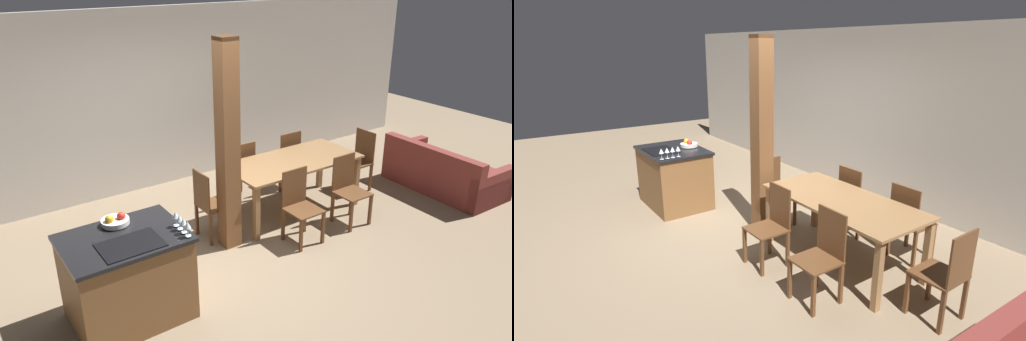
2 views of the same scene
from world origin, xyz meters
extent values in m
plane|color=#847056|center=(0.00, 0.00, 0.00)|extent=(16.00, 16.00, 0.00)
cube|color=beige|center=(0.00, 2.52, 1.35)|extent=(11.20, 0.08, 2.70)
cube|color=brown|center=(-1.27, -0.30, 0.43)|extent=(1.09, 0.81, 0.86)
cube|color=black|center=(-1.27, -0.30, 0.88)|extent=(1.13, 0.85, 0.04)
cube|color=black|center=(-1.27, -0.49, 0.91)|extent=(0.56, 0.40, 0.01)
cylinder|color=silver|center=(-1.24, -0.04, 0.94)|extent=(0.27, 0.27, 0.05)
sphere|color=red|center=(-1.18, -0.06, 0.99)|extent=(0.08, 0.08, 0.08)
sphere|color=gold|center=(-1.30, -0.06, 0.99)|extent=(0.08, 0.08, 0.08)
cylinder|color=silver|center=(-0.77, -0.66, 0.92)|extent=(0.06, 0.06, 0.00)
cylinder|color=silver|center=(-0.77, -0.66, 0.96)|extent=(0.01, 0.01, 0.08)
cone|color=silver|center=(-0.77, -0.66, 1.03)|extent=(0.07, 0.07, 0.07)
cylinder|color=silver|center=(-0.77, -0.58, 0.92)|extent=(0.06, 0.06, 0.00)
cylinder|color=silver|center=(-0.77, -0.58, 0.96)|extent=(0.01, 0.01, 0.08)
cone|color=silver|center=(-0.77, -0.58, 1.03)|extent=(0.07, 0.07, 0.07)
cylinder|color=silver|center=(-0.77, -0.50, 0.92)|extent=(0.06, 0.06, 0.00)
cylinder|color=silver|center=(-0.77, -0.50, 0.96)|extent=(0.01, 0.01, 0.08)
cone|color=silver|center=(-0.77, -0.50, 1.03)|extent=(0.07, 0.07, 0.07)
cylinder|color=silver|center=(-0.77, -0.41, 0.92)|extent=(0.06, 0.06, 0.00)
cylinder|color=silver|center=(-0.77, -0.41, 0.96)|extent=(0.01, 0.01, 0.08)
cone|color=silver|center=(-0.77, -0.41, 1.03)|extent=(0.07, 0.07, 0.07)
cube|color=olive|center=(1.47, 0.57, 0.75)|extent=(1.87, 0.90, 0.03)
cube|color=olive|center=(0.60, 0.19, 0.37)|extent=(0.07, 0.07, 0.74)
cube|color=olive|center=(2.34, 0.19, 0.37)|extent=(0.07, 0.07, 0.74)
cube|color=olive|center=(0.60, 0.96, 0.37)|extent=(0.07, 0.07, 0.74)
cube|color=olive|center=(2.34, 0.96, 0.37)|extent=(0.07, 0.07, 0.74)
cube|color=brown|center=(1.05, -0.17, 0.44)|extent=(0.40, 0.40, 0.02)
cube|color=brown|center=(1.05, 0.02, 0.69)|extent=(0.38, 0.02, 0.47)
cube|color=brown|center=(0.88, -0.35, 0.22)|extent=(0.04, 0.04, 0.43)
cube|color=brown|center=(1.23, -0.35, 0.22)|extent=(0.04, 0.04, 0.43)
cube|color=brown|center=(0.88, 0.00, 0.22)|extent=(0.04, 0.04, 0.43)
cube|color=brown|center=(1.23, 0.00, 0.22)|extent=(0.04, 0.04, 0.43)
cube|color=brown|center=(1.89, -0.17, 0.44)|extent=(0.40, 0.40, 0.02)
cube|color=brown|center=(1.89, 0.02, 0.69)|extent=(0.38, 0.02, 0.47)
cube|color=brown|center=(1.72, -0.35, 0.22)|extent=(0.04, 0.04, 0.43)
cube|color=brown|center=(2.07, -0.35, 0.22)|extent=(0.04, 0.04, 0.43)
cube|color=brown|center=(1.72, 0.00, 0.22)|extent=(0.04, 0.04, 0.43)
cube|color=brown|center=(2.07, 0.00, 0.22)|extent=(0.04, 0.04, 0.43)
cube|color=brown|center=(1.05, 1.32, 0.44)|extent=(0.40, 0.40, 0.02)
cube|color=brown|center=(1.05, 1.13, 0.69)|extent=(0.38, 0.02, 0.47)
cube|color=brown|center=(1.23, 1.50, 0.22)|extent=(0.04, 0.04, 0.43)
cube|color=brown|center=(0.88, 1.50, 0.22)|extent=(0.04, 0.04, 0.43)
cube|color=brown|center=(1.23, 1.15, 0.22)|extent=(0.04, 0.04, 0.43)
cube|color=brown|center=(0.88, 1.15, 0.22)|extent=(0.04, 0.04, 0.43)
cube|color=brown|center=(1.89, 1.32, 0.44)|extent=(0.40, 0.40, 0.02)
cube|color=brown|center=(1.89, 1.13, 0.69)|extent=(0.38, 0.02, 0.47)
cube|color=brown|center=(2.07, 1.50, 0.22)|extent=(0.04, 0.04, 0.43)
cube|color=brown|center=(1.72, 1.50, 0.22)|extent=(0.04, 0.04, 0.43)
cube|color=brown|center=(2.07, 1.15, 0.22)|extent=(0.04, 0.04, 0.43)
cube|color=brown|center=(1.72, 1.15, 0.22)|extent=(0.04, 0.04, 0.43)
cube|color=brown|center=(0.24, 0.57, 0.44)|extent=(0.40, 0.40, 0.02)
cube|color=brown|center=(0.05, 0.57, 0.69)|extent=(0.02, 0.38, 0.47)
cube|color=brown|center=(0.41, 0.40, 0.22)|extent=(0.04, 0.04, 0.43)
cube|color=brown|center=(0.41, 0.75, 0.22)|extent=(0.04, 0.04, 0.43)
cube|color=brown|center=(0.06, 0.40, 0.22)|extent=(0.04, 0.04, 0.43)
cube|color=brown|center=(0.06, 0.75, 0.22)|extent=(0.04, 0.04, 0.43)
cube|color=brown|center=(2.71, 0.57, 0.44)|extent=(0.40, 0.40, 0.02)
cube|color=brown|center=(2.90, 0.57, 0.69)|extent=(0.02, 0.38, 0.47)
cube|color=brown|center=(2.53, 0.75, 0.22)|extent=(0.04, 0.04, 0.43)
cube|color=brown|center=(2.53, 0.40, 0.22)|extent=(0.04, 0.04, 0.43)
cube|color=brown|center=(2.89, 0.75, 0.22)|extent=(0.04, 0.04, 0.43)
cube|color=brown|center=(2.89, 0.40, 0.22)|extent=(0.04, 0.04, 0.43)
cube|color=maroon|center=(3.90, -0.20, 0.20)|extent=(0.96, 1.74, 0.40)
cube|color=maroon|center=(3.52, -0.19, 0.57)|extent=(0.20, 1.72, 0.34)
cube|color=maroon|center=(3.88, -0.99, 0.27)|extent=(0.92, 0.16, 0.54)
cube|color=maroon|center=(3.92, 0.59, 0.27)|extent=(0.92, 0.16, 0.54)
cube|color=brown|center=(0.27, 0.30, 1.27)|extent=(0.22, 0.22, 2.54)
camera|label=1|loc=(-2.58, -4.31, 3.26)|focal=35.00mm
camera|label=2|loc=(4.41, -2.49, 2.41)|focal=28.00mm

